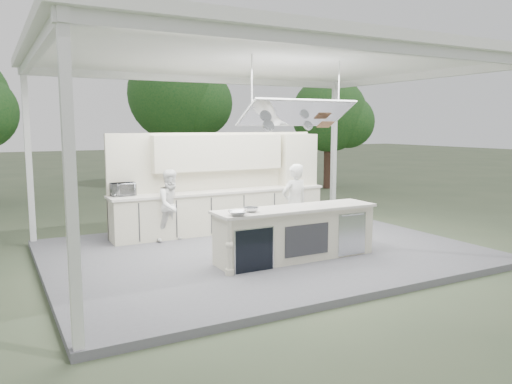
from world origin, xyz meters
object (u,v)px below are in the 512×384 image
demo_island (295,233)px  sous_chef (172,205)px  back_counter (222,211)px  head_chef (294,204)px

demo_island → sous_chef: size_ratio=2.07×
demo_island → back_counter: bearing=93.6°
demo_island → back_counter: 2.82m
demo_island → head_chef: bearing=58.1°
head_chef → sous_chef: head_chef is taller
demo_island → head_chef: (0.64, 1.03, 0.35)m
back_counter → sous_chef: size_ratio=3.38×
demo_island → sous_chef: bearing=121.0°
demo_island → sous_chef: (-1.48, 2.46, 0.28)m
back_counter → head_chef: bearing=-65.2°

